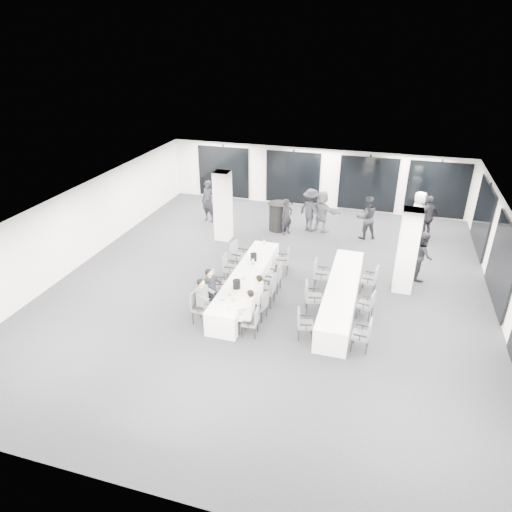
% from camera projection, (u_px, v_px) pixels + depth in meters
% --- Properties ---
extents(room, '(14.04, 16.04, 2.84)m').
position_uv_depth(room, '(304.00, 238.00, 15.34)').
color(room, '#242429').
rests_on(room, ground).
extents(column_left, '(0.60, 0.60, 2.80)m').
position_uv_depth(column_left, '(223.00, 206.00, 18.06)').
color(column_left, silver).
rests_on(column_left, floor).
extents(column_right, '(0.60, 0.60, 2.80)m').
position_uv_depth(column_right, '(407.00, 251.00, 14.40)').
color(column_right, silver).
rests_on(column_right, floor).
extents(banquet_table_main, '(0.90, 5.00, 0.75)m').
position_uv_depth(banquet_table_main, '(246.00, 284.00, 14.59)').
color(banquet_table_main, white).
rests_on(banquet_table_main, floor).
extents(banquet_table_side, '(0.90, 5.00, 0.75)m').
position_uv_depth(banquet_table_side, '(341.00, 296.00, 13.93)').
color(banquet_table_side, white).
rests_on(banquet_table_side, floor).
extents(cocktail_table, '(0.87, 0.87, 1.20)m').
position_uv_depth(cocktail_table, '(278.00, 216.00, 19.22)').
color(cocktail_table, black).
rests_on(cocktail_table, floor).
extents(chair_main_left_near, '(0.55, 0.60, 0.99)m').
position_uv_depth(chair_main_left_near, '(199.00, 305.00, 13.13)').
color(chair_main_left_near, '#4E5055').
rests_on(chair_main_left_near, floor).
extents(chair_main_left_second, '(0.52, 0.55, 0.87)m').
position_uv_depth(chair_main_left_second, '(207.00, 297.00, 13.65)').
color(chair_main_left_second, '#4E5055').
rests_on(chair_main_left_second, floor).
extents(chair_main_left_mid, '(0.56, 0.58, 0.91)m').
position_uv_depth(chair_main_left_mid, '(218.00, 283.00, 14.38)').
color(chair_main_left_mid, '#4E5055').
rests_on(chair_main_left_mid, floor).
extents(chair_main_left_fourth, '(0.51, 0.56, 0.96)m').
position_uv_depth(chair_main_left_fourth, '(229.00, 266.00, 15.33)').
color(chair_main_left_fourth, '#4E5055').
rests_on(chair_main_left_fourth, floor).
extents(chair_main_left_far, '(0.59, 0.63, 1.01)m').
position_uv_depth(chair_main_left_far, '(237.00, 254.00, 16.10)').
color(chair_main_left_far, '#4E5055').
rests_on(chair_main_left_far, floor).
extents(chair_main_right_near, '(0.46, 0.51, 0.86)m').
position_uv_depth(chair_main_right_near, '(253.00, 320.00, 12.57)').
color(chair_main_right_near, '#4E5055').
rests_on(chair_main_right_near, floor).
extents(chair_main_right_second, '(0.51, 0.54, 0.88)m').
position_uv_depth(chair_main_right_second, '(261.00, 304.00, 13.28)').
color(chair_main_right_second, '#4E5055').
rests_on(chair_main_right_second, floor).
extents(chair_main_right_mid, '(0.53, 0.60, 1.03)m').
position_uv_depth(chair_main_right_mid, '(269.00, 288.00, 13.93)').
color(chair_main_right_mid, '#4E5055').
rests_on(chair_main_right_mid, floor).
extents(chair_main_right_fourth, '(0.49, 0.55, 0.97)m').
position_uv_depth(chair_main_right_fourth, '(275.00, 276.00, 14.71)').
color(chair_main_right_fourth, '#4E5055').
rests_on(chair_main_right_fourth, floor).
extents(chair_main_right_far, '(0.54, 0.58, 0.94)m').
position_uv_depth(chair_main_right_far, '(284.00, 259.00, 15.81)').
color(chair_main_right_far, '#4E5055').
rests_on(chair_main_right_far, floor).
extents(chair_side_left_near, '(0.52, 0.55, 0.87)m').
position_uv_depth(chair_side_left_near, '(303.00, 322.00, 12.48)').
color(chair_side_left_near, '#4E5055').
rests_on(chair_side_left_near, floor).
extents(chair_side_left_mid, '(0.61, 0.64, 1.01)m').
position_uv_depth(chair_side_left_mid, '(311.00, 295.00, 13.58)').
color(chair_side_left_mid, '#4E5055').
rests_on(chair_side_left_mid, floor).
extents(chair_side_left_far, '(0.52, 0.57, 0.99)m').
position_uv_depth(chair_side_left_far, '(319.00, 272.00, 14.89)').
color(chair_side_left_far, '#4E5055').
rests_on(chair_side_left_far, floor).
extents(chair_side_right_near, '(0.50, 0.55, 0.92)m').
position_uv_depth(chair_side_right_near, '(364.00, 333.00, 11.96)').
color(chair_side_right_near, '#4E5055').
rests_on(chair_side_right_near, floor).
extents(chair_side_right_mid, '(0.52, 0.55, 0.88)m').
position_uv_depth(chair_side_right_mid, '(368.00, 303.00, 13.33)').
color(chair_side_right_mid, '#4E5055').
rests_on(chair_side_right_mid, floor).
extents(chair_side_right_far, '(0.53, 0.57, 0.94)m').
position_uv_depth(chair_side_right_far, '(372.00, 278.00, 14.60)').
color(chair_side_right_far, '#4E5055').
rests_on(chair_side_right_far, floor).
extents(seated_guest_a, '(0.50, 0.38, 1.44)m').
position_uv_depth(seated_guest_a, '(204.00, 299.00, 12.97)').
color(seated_guest_a, '#57595E').
rests_on(seated_guest_a, floor).
extents(seated_guest_b, '(0.50, 0.38, 1.44)m').
position_uv_depth(seated_guest_b, '(212.00, 288.00, 13.49)').
color(seated_guest_b, black).
rests_on(seated_guest_b, floor).
extents(seated_guest_c, '(0.50, 0.38, 1.44)m').
position_uv_depth(seated_guest_c, '(247.00, 309.00, 12.46)').
color(seated_guest_c, silver).
rests_on(seated_guest_c, floor).
extents(seated_guest_d, '(0.50, 0.38, 1.44)m').
position_uv_depth(seated_guest_d, '(256.00, 294.00, 13.19)').
color(seated_guest_d, silver).
rests_on(seated_guest_d, floor).
extents(standing_guest_a, '(0.79, 0.81, 1.72)m').
position_uv_depth(standing_guest_a, '(287.00, 215.00, 18.73)').
color(standing_guest_a, black).
rests_on(standing_guest_a, floor).
extents(standing_guest_b, '(1.14, 0.94, 2.03)m').
position_uv_depth(standing_guest_b, '(367.00, 215.00, 18.29)').
color(standing_guest_b, black).
rests_on(standing_guest_b, floor).
extents(standing_guest_c, '(1.50, 1.32, 2.08)m').
position_uv_depth(standing_guest_c, '(311.00, 208.00, 18.95)').
color(standing_guest_c, black).
rests_on(standing_guest_c, floor).
extents(standing_guest_d, '(1.32, 1.29, 2.02)m').
position_uv_depth(standing_guest_d, '(428.00, 214.00, 18.35)').
color(standing_guest_d, black).
rests_on(standing_guest_d, floor).
extents(standing_guest_e, '(0.77, 1.10, 2.10)m').
position_uv_depth(standing_guest_e, '(419.00, 211.00, 18.61)').
color(standing_guest_e, silver).
rests_on(standing_guest_e, floor).
extents(standing_guest_f, '(1.95, 1.48, 2.00)m').
position_uv_depth(standing_guest_f, '(322.00, 209.00, 18.94)').
color(standing_guest_f, '#57595E').
rests_on(standing_guest_f, floor).
extents(standing_guest_g, '(0.89, 0.78, 2.09)m').
position_uv_depth(standing_guest_g, '(208.00, 199.00, 19.93)').
color(standing_guest_g, black).
rests_on(standing_guest_g, floor).
extents(standing_guest_h, '(0.73, 1.02, 1.93)m').
position_uv_depth(standing_guest_h, '(422.00, 252.00, 15.32)').
color(standing_guest_h, black).
rests_on(standing_guest_h, floor).
extents(ice_bucket_near, '(0.23, 0.23, 0.27)m').
position_uv_depth(ice_bucket_near, '(237.00, 284.00, 13.56)').
color(ice_bucket_near, black).
rests_on(ice_bucket_near, banquet_table_main).
extents(ice_bucket_far, '(0.22, 0.22, 0.25)m').
position_uv_depth(ice_bucket_far, '(254.00, 257.00, 15.20)').
color(ice_bucket_far, black).
rests_on(ice_bucket_far, banquet_table_main).
extents(water_bottle_a, '(0.08, 0.08, 0.24)m').
position_uv_depth(water_bottle_a, '(222.00, 299.00, 12.85)').
color(water_bottle_a, silver).
rests_on(water_bottle_a, banquet_table_main).
extents(water_bottle_b, '(0.08, 0.08, 0.25)m').
position_uv_depth(water_bottle_b, '(253.00, 263.00, 14.83)').
color(water_bottle_b, silver).
rests_on(water_bottle_b, banquet_table_main).
extents(water_bottle_c, '(0.06, 0.06, 0.20)m').
position_uv_depth(water_bottle_c, '(264.00, 243.00, 16.29)').
color(water_bottle_c, silver).
rests_on(water_bottle_c, banquet_table_main).
extents(plate_a, '(0.21, 0.21, 0.03)m').
position_uv_depth(plate_a, '(230.00, 295.00, 13.25)').
color(plate_a, white).
rests_on(plate_a, banquet_table_main).
extents(plate_b, '(0.20, 0.20, 0.03)m').
position_uv_depth(plate_b, '(233.00, 300.00, 13.00)').
color(plate_b, white).
rests_on(plate_b, banquet_table_main).
extents(plate_c, '(0.18, 0.18, 0.03)m').
position_uv_depth(plate_c, '(243.00, 279.00, 14.11)').
color(plate_c, white).
rests_on(plate_c, banquet_table_main).
extents(wine_glass, '(0.08, 0.08, 0.20)m').
position_uv_depth(wine_glass, '(229.00, 309.00, 12.32)').
color(wine_glass, silver).
rests_on(wine_glass, banquet_table_main).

